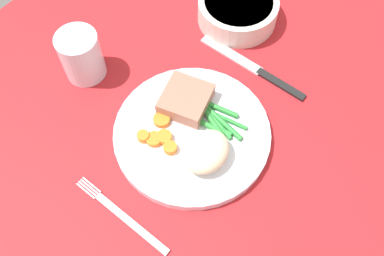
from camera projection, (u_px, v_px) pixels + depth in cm
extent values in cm
cube|color=red|center=(181.00, 158.00, 64.09)|extent=(120.00, 90.00, 2.00)
cylinder|color=white|center=(192.00, 134.00, 64.11)|extent=(23.79, 23.79, 1.60)
cube|color=#A86B56|center=(186.00, 100.00, 64.65)|extent=(8.79, 8.63, 2.58)
ellipsoid|color=beige|center=(206.00, 152.00, 59.66)|extent=(7.39, 6.07, 3.76)
cylinder|color=orange|center=(163.00, 138.00, 62.23)|extent=(2.26, 2.26, 1.10)
cylinder|color=orange|center=(163.00, 140.00, 62.18)|extent=(2.24, 2.24, 0.98)
cylinder|color=orange|center=(162.00, 120.00, 63.87)|extent=(2.54, 2.54, 0.88)
cylinder|color=orange|center=(170.00, 148.00, 61.41)|extent=(2.01, 2.01, 1.15)
cylinder|color=orange|center=(154.00, 139.00, 62.23)|extent=(2.36, 2.36, 0.93)
cylinder|color=orange|center=(143.00, 136.00, 62.33)|extent=(1.84, 1.84, 1.16)
cylinder|color=#2D8C38|center=(209.00, 125.00, 63.47)|extent=(2.43, 7.41, 0.77)
cylinder|color=#2D8C38|center=(218.00, 108.00, 64.92)|extent=(2.16, 6.68, 0.83)
cylinder|color=#2D8C38|center=(206.00, 124.00, 63.50)|extent=(1.59, 5.89, 0.88)
cylinder|color=#2D8C38|center=(224.00, 118.00, 64.14)|extent=(1.95, 7.58, 0.63)
cylinder|color=#2D8C38|center=(222.00, 121.00, 63.77)|extent=(2.17, 8.21, 0.82)
cylinder|color=#2D8C38|center=(211.00, 118.00, 64.01)|extent=(3.66, 7.36, 0.88)
cylinder|color=#2D8C38|center=(216.00, 121.00, 63.84)|extent=(2.73, 7.22, 0.72)
cube|color=silver|center=(132.00, 223.00, 57.97)|extent=(1.00, 13.00, 0.40)
cube|color=silver|center=(86.00, 191.00, 60.25)|extent=(0.24, 3.60, 0.40)
cube|color=silver|center=(88.00, 189.00, 60.40)|extent=(0.24, 3.60, 0.40)
cube|color=silver|center=(90.00, 187.00, 60.56)|extent=(0.24, 3.60, 0.40)
cube|color=silver|center=(92.00, 185.00, 60.71)|extent=(0.24, 3.60, 0.40)
cube|color=black|center=(281.00, 84.00, 69.28)|extent=(1.30, 9.00, 0.64)
cube|color=silver|center=(231.00, 55.00, 72.30)|extent=(1.70, 12.00, 0.40)
cylinder|color=silver|center=(81.00, 56.00, 67.19)|extent=(6.67, 6.67, 8.31)
cylinder|color=silver|center=(85.00, 65.00, 69.40)|extent=(6.14, 6.14, 3.24)
cylinder|color=silver|center=(238.00, 10.00, 74.63)|extent=(14.09, 14.09, 4.41)
cylinder|color=beige|center=(238.00, 6.00, 73.76)|extent=(11.98, 11.98, 2.42)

